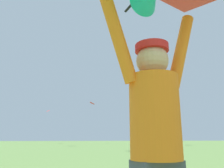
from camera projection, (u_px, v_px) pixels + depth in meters
name	position (u px, v px, depth m)	size (l,w,h in m)	color
kite_flyer_person	(156.00, 141.00, 1.47)	(0.80, 0.42, 1.92)	#424751
distant_kite_magenta_mid_left	(139.00, 86.00, 33.65)	(1.62, 1.67, 3.11)	#DB2393
distant_kite_red_far_center	(92.00, 103.00, 35.82)	(1.03, 1.11, 0.56)	red
distant_kite_red_high_right	(48.00, 111.00, 35.15)	(0.87, 0.88, 0.32)	red
distant_kite_black_low_right	(172.00, 105.00, 27.45)	(1.39, 1.41, 2.22)	black
marker_flag	(174.00, 108.00, 6.51)	(0.30, 0.24, 2.07)	silver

